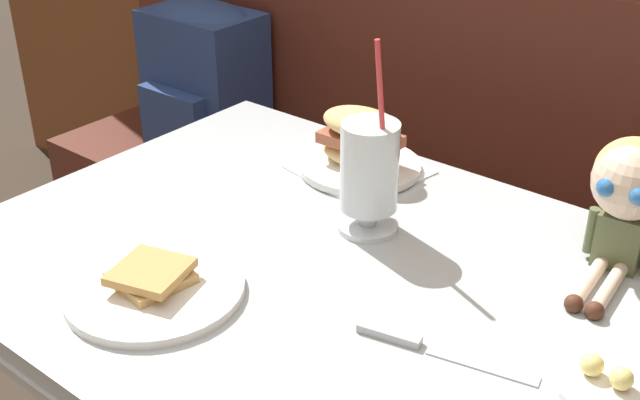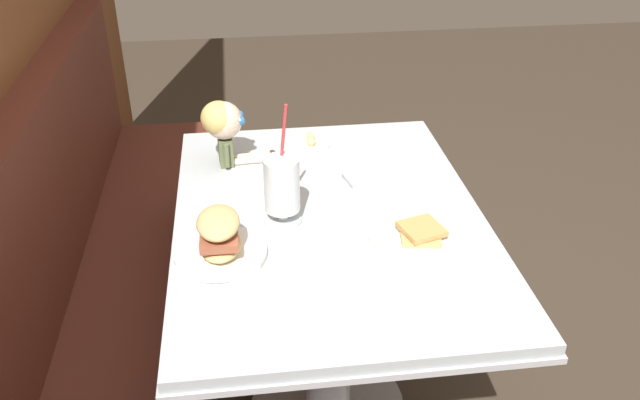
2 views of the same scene
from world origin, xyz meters
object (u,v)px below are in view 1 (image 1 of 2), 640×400
Objects in this scene: milkshake_glass at (369,173)px; butter_knife at (414,342)px; toast_plate at (154,286)px; butter_saucer at (604,381)px; seated_doll at (630,188)px; sandwich_plate at (360,147)px; backpack at (203,76)px.

milkshake_glass is 0.31m from butter_knife.
toast_plate is 0.79× the size of milkshake_glass.
seated_doll reaches higher than butter_saucer.
milkshake_glass is 0.37m from seated_doll.
butter_saucer is 0.54× the size of seated_doll.
sandwich_plate is at bearing 153.44° from butter_saucer.
backpack is (-1.31, 0.60, -0.09)m from butter_saucer.
backpack is at bearing 133.05° from toast_plate.
toast_plate is 0.62× the size of backpack.
butter_knife is (0.34, 0.13, -0.01)m from toast_plate.
toast_plate is 0.37m from butter_knife.
butter_knife is 0.58× the size of backpack.
sandwich_plate reaches higher than butter_saucer.
butter_knife is (0.35, -0.36, -0.04)m from sandwich_plate.
milkshake_glass reaches higher than seated_doll.
seated_doll is at bearing 44.77° from toast_plate.
toast_plate reaches higher than butter_knife.
butter_knife is (0.22, -0.20, -0.09)m from milkshake_glass.
backpack is at bearing 156.81° from sandwich_plate.
toast_plate is at bearing -89.55° from sandwich_plate.
seated_doll is at bearing 108.41° from butter_saucer.
sandwich_plate is 0.48m from seated_doll.
butter_saucer is 1.45m from backpack.
butter_knife is at bearing -110.82° from seated_doll.
milkshake_glass is 1.35× the size of sandwich_plate.
toast_plate is at bearing -135.23° from seated_doll.
butter_saucer is (0.43, -0.12, -0.09)m from milkshake_glass.
butter_saucer is at bearing 18.94° from butter_knife.
sandwich_plate is at bearing -23.19° from backpack.
butter_saucer is 0.51× the size of butter_knife.
sandwich_plate reaches higher than backpack.
sandwich_plate is 0.63m from butter_saucer.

